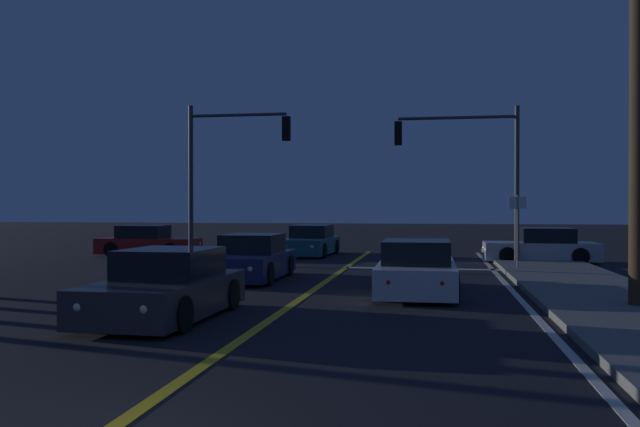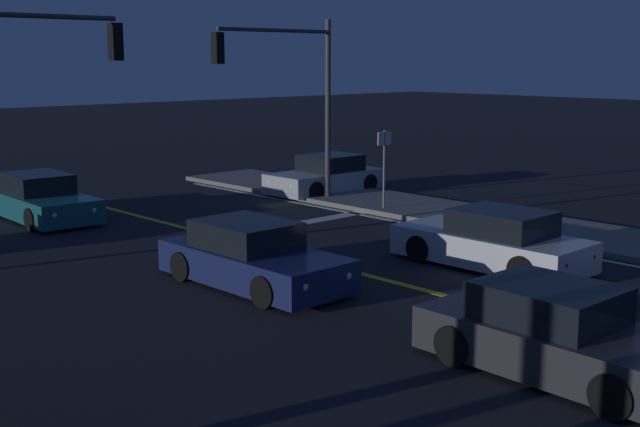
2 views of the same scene
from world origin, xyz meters
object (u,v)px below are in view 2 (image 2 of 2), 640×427
at_px(car_mid_block_charcoal, 558,336).
at_px(car_distant_tail_teal, 40,200).
at_px(car_far_approaching_navy, 253,258).
at_px(street_sign_corner, 384,158).
at_px(traffic_signal_far_left, 24,88).
at_px(traffic_signal_near_right, 290,81).
at_px(car_side_waiting_white, 494,242).
at_px(car_lead_oncoming_silver, 326,177).

bearing_deg(car_mid_block_charcoal, car_distant_tail_teal, -87.84).
relative_size(car_far_approaching_navy, street_sign_corner, 1.75).
bearing_deg(car_mid_block_charcoal, car_far_approaching_navy, -86.76).
xyz_separation_m(traffic_signal_far_left, street_sign_corner, (10.54, -1.40, -2.31)).
bearing_deg(car_mid_block_charcoal, traffic_signal_far_left, -76.32).
xyz_separation_m(car_far_approaching_navy, traffic_signal_far_left, (-2.44, 5.11, 3.43)).
relative_size(traffic_signal_near_right, street_sign_corner, 2.33).
xyz_separation_m(car_side_waiting_white, street_sign_corner, (3.15, 6.26, 1.12)).
bearing_deg(traffic_signal_far_left, car_side_waiting_white, -46.04).
height_order(traffic_signal_near_right, traffic_signal_far_left, traffic_signal_far_left).
distance_m(car_lead_oncoming_silver, street_sign_corner, 4.37).
xyz_separation_m(car_side_waiting_white, traffic_signal_far_left, (-7.38, 7.66, 3.43)).
bearing_deg(car_lead_oncoming_silver, car_side_waiting_white, 156.25).
xyz_separation_m(car_mid_block_charcoal, traffic_signal_near_right, (6.50, 13.52, 3.41)).
distance_m(car_lead_oncoming_silver, car_mid_block_charcoal, 17.36).
distance_m(car_far_approaching_navy, car_lead_oncoming_silver, 12.21).
relative_size(car_side_waiting_white, traffic_signal_near_right, 0.76).
xyz_separation_m(car_far_approaching_navy, car_distant_tail_teal, (-0.04, 9.95, 0.00)).
relative_size(car_far_approaching_navy, car_side_waiting_white, 0.98).
height_order(car_far_approaching_navy, car_lead_oncoming_silver, same).
xyz_separation_m(car_lead_oncoming_silver, car_mid_block_charcoal, (-9.22, -14.71, 0.00)).
xyz_separation_m(car_distant_tail_teal, traffic_signal_far_left, (-2.40, -4.84, 3.43)).
distance_m(car_mid_block_charcoal, street_sign_corner, 13.33).
distance_m(car_mid_block_charcoal, traffic_signal_far_left, 12.88).
bearing_deg(traffic_signal_far_left, car_distant_tail_teal, 63.66).
relative_size(car_distant_tail_teal, car_mid_block_charcoal, 1.07).
relative_size(car_mid_block_charcoal, car_side_waiting_white, 0.96).
distance_m(car_far_approaching_navy, car_mid_block_charcoal, 7.01).
relative_size(car_lead_oncoming_silver, car_side_waiting_white, 0.94).
height_order(car_lead_oncoming_silver, car_side_waiting_white, same).
xyz_separation_m(car_distant_tail_teal, street_sign_corner, (8.14, -6.24, 1.12)).
bearing_deg(traffic_signal_near_right, traffic_signal_far_left, 8.66).
relative_size(traffic_signal_far_left, street_sign_corner, 2.37).
bearing_deg(car_distant_tail_teal, car_side_waiting_white, 114.04).
height_order(car_far_approaching_navy, traffic_signal_far_left, traffic_signal_far_left).
relative_size(car_lead_oncoming_silver, street_sign_corner, 1.68).
height_order(car_distant_tail_teal, car_mid_block_charcoal, same).
distance_m(car_mid_block_charcoal, car_side_waiting_white, 6.48).
bearing_deg(traffic_signal_near_right, car_lead_oncoming_silver, -156.41).
height_order(traffic_signal_far_left, street_sign_corner, traffic_signal_far_left).
bearing_deg(car_mid_block_charcoal, car_side_waiting_white, -135.29).
xyz_separation_m(car_mid_block_charcoal, street_sign_corner, (7.85, 10.72, 1.12)).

